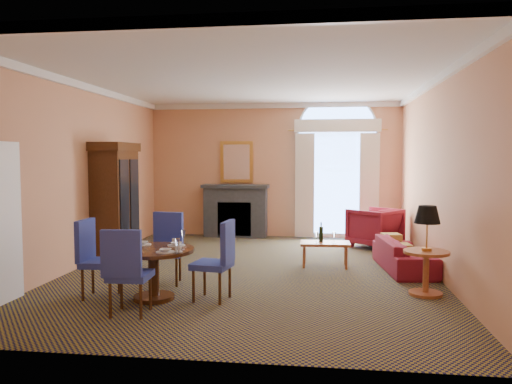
# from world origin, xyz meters

# --- Properties ---
(ground) EXTENTS (7.50, 7.50, 0.00)m
(ground) POSITION_xyz_m (0.00, 0.00, 0.00)
(ground) COLOR #121137
(ground) RESTS_ON ground
(room_envelope) EXTENTS (6.04, 7.52, 3.45)m
(room_envelope) POSITION_xyz_m (-0.03, 0.67, 2.51)
(room_envelope) COLOR tan
(room_envelope) RESTS_ON ground
(armoire) EXTENTS (0.63, 1.11, 2.19)m
(armoire) POSITION_xyz_m (-2.72, 0.74, 1.05)
(armoire) COLOR #351B0C
(armoire) RESTS_ON ground
(dining_table) EXTENTS (1.10, 1.10, 0.89)m
(dining_table) POSITION_xyz_m (-1.08, -1.84, 0.52)
(dining_table) COLOR #351B0C
(dining_table) RESTS_ON ground
(dining_chair_north) EXTENTS (0.54, 0.55, 1.07)m
(dining_chair_north) POSITION_xyz_m (-1.18, -0.92, 0.61)
(dining_chair_north) COLOR #27379C
(dining_chair_north) RESTS_ON ground
(dining_chair_south) EXTENTS (0.51, 0.52, 1.07)m
(dining_chair_south) POSITION_xyz_m (-1.16, -2.59, 0.61)
(dining_chair_south) COLOR #27379C
(dining_chair_south) RESTS_ON ground
(dining_chair_east) EXTENTS (0.55, 0.55, 1.07)m
(dining_chair_east) POSITION_xyz_m (-0.19, -1.76, 0.61)
(dining_chair_east) COLOR #27379C
(dining_chair_east) RESTS_ON ground
(dining_chair_west) EXTENTS (0.52, 0.52, 1.07)m
(dining_chair_west) POSITION_xyz_m (-1.93, -1.84, 0.61)
(dining_chair_west) COLOR #27379C
(dining_chair_west) RESTS_ON ground
(sofa) EXTENTS (0.89, 1.84, 0.52)m
(sofa) POSITION_xyz_m (2.55, 0.41, 0.26)
(sofa) COLOR maroon
(sofa) RESTS_ON ground
(armchair) EXTENTS (1.29, 1.29, 0.84)m
(armchair) POSITION_xyz_m (2.28, 2.54, 0.42)
(armchair) COLOR maroon
(armchair) RESTS_ON ground
(coffee_table) EXTENTS (0.87, 0.51, 0.78)m
(coffee_table) POSITION_xyz_m (1.21, 0.49, 0.41)
(coffee_table) COLOR #AF5D34
(coffee_table) RESTS_ON ground
(side_table) EXTENTS (0.62, 0.62, 1.22)m
(side_table) POSITION_xyz_m (2.60, -1.14, 0.77)
(side_table) COLOR #AF5D34
(side_table) RESTS_ON ground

